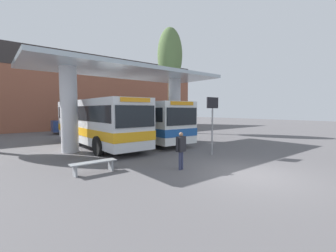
# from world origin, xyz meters

# --- Properties ---
(ground_plane) EXTENTS (100.00, 100.00, 0.00)m
(ground_plane) POSITION_xyz_m (0.00, 0.00, 0.00)
(ground_plane) COLOR #565456
(townhouse_backdrop) EXTENTS (40.00, 0.58, 9.61)m
(townhouse_backdrop) POSITION_xyz_m (0.00, 24.54, 5.60)
(townhouse_backdrop) COLOR brown
(townhouse_backdrop) RESTS_ON ground_plane
(station_canopy) EXTENTS (13.13, 5.23, 5.22)m
(station_canopy) POSITION_xyz_m (0.00, 9.30, 4.17)
(station_canopy) COLOR silver
(station_canopy) RESTS_ON ground_plane
(transit_bus_left_bay) EXTENTS (2.82, 10.15, 3.14)m
(transit_bus_left_bay) POSITION_xyz_m (-1.98, 10.35, 1.77)
(transit_bus_left_bay) COLOR silver
(transit_bus_left_bay) RESTS_ON ground_plane
(transit_bus_center_bay) EXTENTS (3.11, 12.47, 3.04)m
(transit_bus_center_bay) POSITION_xyz_m (1.76, 11.83, 1.70)
(transit_bus_center_bay) COLOR white
(transit_bus_center_bay) RESTS_ON ground_plane
(waiting_bench_near_pillar) EXTENTS (1.79, 0.44, 0.46)m
(waiting_bench_near_pillar) POSITION_xyz_m (-4.62, 4.07, 0.35)
(waiting_bench_near_pillar) COLOR gray
(waiting_bench_near_pillar) RESTS_ON ground_plane
(info_sign_platform) EXTENTS (0.90, 0.09, 3.18)m
(info_sign_platform) POSITION_xyz_m (1.85, 3.51, 2.26)
(info_sign_platform) COLOR gray
(info_sign_platform) RESTS_ON ground_plane
(pedestrian_waiting) EXTENTS (0.58, 0.31, 1.58)m
(pedestrian_waiting) POSITION_xyz_m (-1.59, 2.29, 0.96)
(pedestrian_waiting) COLOR #333856
(pedestrian_waiting) RESTS_ON ground_plane
(poplar_tree_behind_right) EXTENTS (2.69, 2.69, 11.37)m
(poplar_tree_behind_right) POSITION_xyz_m (7.94, 14.61, 8.27)
(poplar_tree_behind_right) COLOR brown
(poplar_tree_behind_right) RESTS_ON ground_plane
(parked_car_street) EXTENTS (4.72, 2.17, 2.05)m
(parked_car_street) POSITION_xyz_m (-0.43, 20.36, 1.00)
(parked_car_street) COLOR navy
(parked_car_street) RESTS_ON ground_plane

